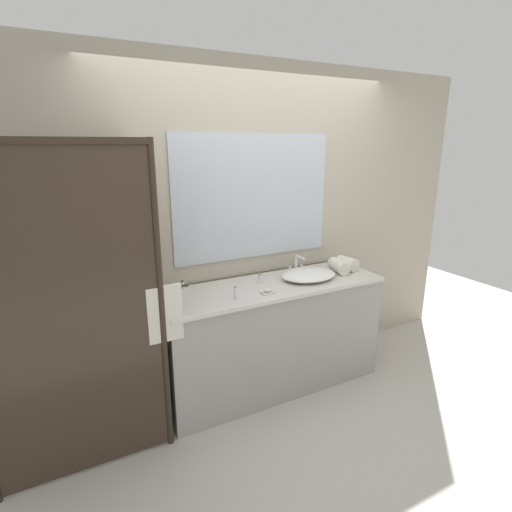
{
  "coord_description": "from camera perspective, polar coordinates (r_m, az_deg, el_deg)",
  "views": [
    {
      "loc": [
        -1.49,
        -2.55,
        1.96
      ],
      "look_at": [
        -0.15,
        0.0,
        1.15
      ],
      "focal_mm": 27.9,
      "sensor_mm": 36.0,
      "label": 1
    }
  ],
  "objects": [
    {
      "name": "faucet",
      "position": [
        3.41,
        5.85,
        -1.55
      ],
      "size": [
        0.17,
        0.14,
        0.16
      ],
      "color": "silver",
      "rests_on": "vanity_cabinet"
    },
    {
      "name": "shower_enclosure",
      "position": [
        2.55,
        -21.0,
        -6.96
      ],
      "size": [
        1.2,
        0.59,
        2.0
      ],
      "color": "#2D2319",
      "rests_on": "ground_plane"
    },
    {
      "name": "amenity_bottle_shampoo",
      "position": [
        3.06,
        -10.47,
        -4.14
      ],
      "size": [
        0.03,
        0.03,
        0.07
      ],
      "color": "white",
      "rests_on": "vanity_cabinet"
    },
    {
      "name": "rolled_towel_middle",
      "position": [
        3.48,
        11.75,
        -1.45
      ],
      "size": [
        0.15,
        0.24,
        0.11
      ],
      "primitive_type": "cylinder",
      "rotation": [
        1.57,
        0.0,
        -0.21
      ],
      "color": "silver",
      "rests_on": "vanity_cabinet"
    },
    {
      "name": "ground_plane",
      "position": [
        3.54,
        2.26,
        -17.88
      ],
      "size": [
        8.0,
        8.0,
        0.0
      ],
      "primitive_type": "plane",
      "color": "#B7B2A8"
    },
    {
      "name": "rolled_towel_near_edge",
      "position": [
        3.56,
        12.93,
        -1.06
      ],
      "size": [
        0.14,
        0.2,
        0.11
      ],
      "primitive_type": "cylinder",
      "rotation": [
        1.57,
        0.0,
        0.13
      ],
      "color": "silver",
      "rests_on": "vanity_cabinet"
    },
    {
      "name": "amenity_bottle_lotion",
      "position": [
        3.15,
        0.55,
        -3.2
      ],
      "size": [
        0.03,
        0.03,
        0.08
      ],
      "color": "silver",
      "rests_on": "vanity_cabinet"
    },
    {
      "name": "soap_dish",
      "position": [
        2.94,
        1.69,
        -5.11
      ],
      "size": [
        0.1,
        0.07,
        0.04
      ],
      "color": "silver",
      "rests_on": "vanity_cabinet"
    },
    {
      "name": "sink_basin",
      "position": [
        3.28,
        7.52,
        -2.65
      ],
      "size": [
        0.47,
        0.36,
        0.07
      ],
      "primitive_type": "ellipsoid",
      "color": "white",
      "rests_on": "vanity_cabinet"
    },
    {
      "name": "vanity_cabinet",
      "position": [
        3.32,
        2.26,
        -11.31
      ],
      "size": [
        1.8,
        0.58,
        0.9
      ],
      "color": "#9E9993",
      "rests_on": "ground_plane"
    },
    {
      "name": "amenity_bottle_conditioner",
      "position": [
        2.83,
        -2.94,
        -5.3
      ],
      "size": [
        0.03,
        0.03,
        0.1
      ],
      "color": "silver",
      "rests_on": "vanity_cabinet"
    },
    {
      "name": "wall_back_with_mirror",
      "position": [
        3.32,
        -0.48,
        4.35
      ],
      "size": [
        4.4,
        0.06,
        2.6
      ],
      "color": "#B2A893",
      "rests_on": "ground_plane"
    }
  ]
}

